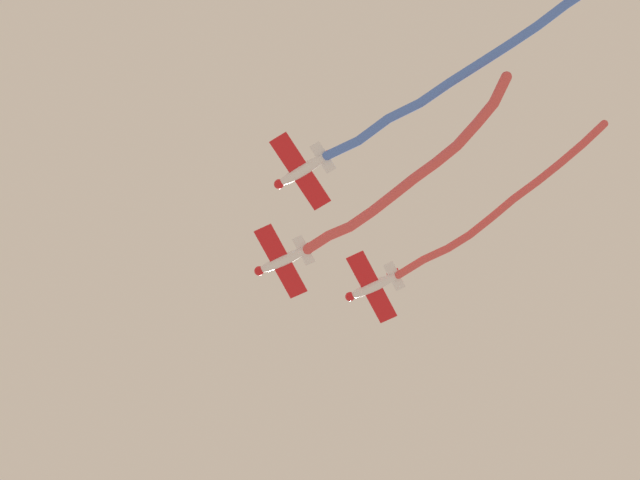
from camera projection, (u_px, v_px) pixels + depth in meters
airplane_lead at (281, 261)px, 79.97m from camera, size 5.61×7.21×1.82m
smoke_trail_lead at (413, 174)px, 77.25m from camera, size 17.49×15.96×2.08m
airplane_left_wing at (301, 171)px, 76.81m from camera, size 5.66×7.00×1.82m
smoke_trail_left_wing at (478, 62)px, 75.06m from camera, size 25.45×16.68×4.09m
airplane_right_wing at (372, 286)px, 81.26m from camera, size 5.60×7.19×1.82m
smoke_trail_right_wing at (503, 205)px, 80.03m from camera, size 18.63×13.60×4.35m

